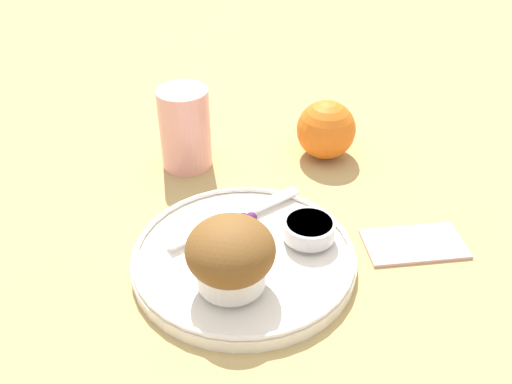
{
  "coord_description": "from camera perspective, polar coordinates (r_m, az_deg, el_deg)",
  "views": [
    {
      "loc": [
        -0.06,
        -0.47,
        0.44
      ],
      "look_at": [
        0.01,
        0.06,
        0.06
      ],
      "focal_mm": 40.0,
      "sensor_mm": 36.0,
      "label": 1
    }
  ],
  "objects": [
    {
      "name": "cream_ramekin",
      "position": [
        0.64,
        5.34,
        -3.61
      ],
      "size": [
        0.06,
        0.06,
        0.02
      ],
      "color": "silver",
      "rests_on": "plate"
    },
    {
      "name": "plate",
      "position": [
        0.64,
        -1.24,
        -6.35
      ],
      "size": [
        0.25,
        0.25,
        0.02
      ],
      "color": "silver",
      "rests_on": "ground_plane"
    },
    {
      "name": "berry_pair",
      "position": [
        0.66,
        -0.72,
        -2.64
      ],
      "size": [
        0.03,
        0.01,
        0.01
      ],
      "color": "#4C194C",
      "rests_on": "plate"
    },
    {
      "name": "butter_knife",
      "position": [
        0.67,
        -1.99,
        -2.42
      ],
      "size": [
        0.17,
        0.1,
        0.0
      ],
      "rotation": [
        0.0,
        0.0,
        0.5
      ],
      "color": "silver",
      "rests_on": "plate"
    },
    {
      "name": "muffin",
      "position": [
        0.57,
        -2.56,
        -6.32
      ],
      "size": [
        0.09,
        0.09,
        0.07
      ],
      "color": "silver",
      "rests_on": "plate"
    },
    {
      "name": "ground_plane",
      "position": [
        0.64,
        0.03,
        -7.08
      ],
      "size": [
        3.0,
        3.0,
        0.0
      ],
      "primitive_type": "plane",
      "color": "tan"
    },
    {
      "name": "juice_glass",
      "position": [
        0.78,
        -7.12,
        6.31
      ],
      "size": [
        0.07,
        0.07,
        0.11
      ],
      "color": "#E5998C",
      "rests_on": "ground_plane"
    },
    {
      "name": "orange_fruit",
      "position": [
        0.81,
        7.02,
        6.21
      ],
      "size": [
        0.08,
        0.08,
        0.08
      ],
      "color": "orange",
      "rests_on": "ground_plane"
    },
    {
      "name": "folded_napkin",
      "position": [
        0.69,
        15.56,
        -4.89
      ],
      "size": [
        0.12,
        0.06,
        0.01
      ],
      "color": "#D19E93",
      "rests_on": "ground_plane"
    }
  ]
}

